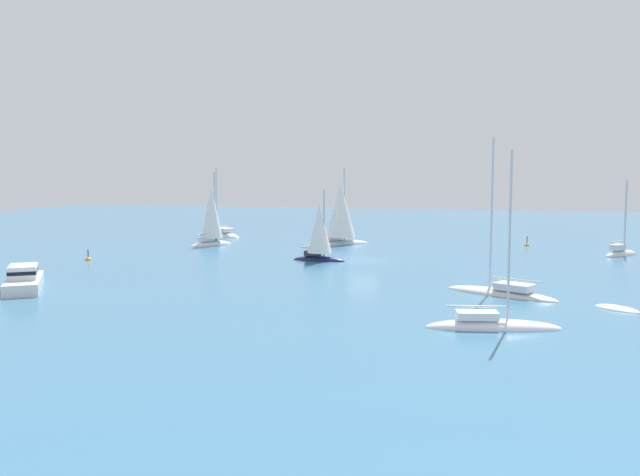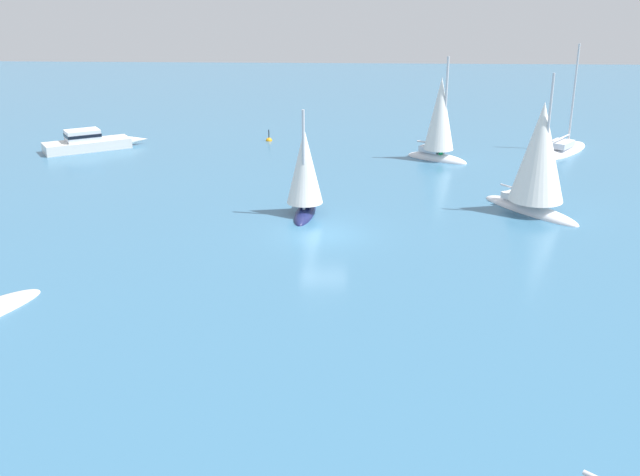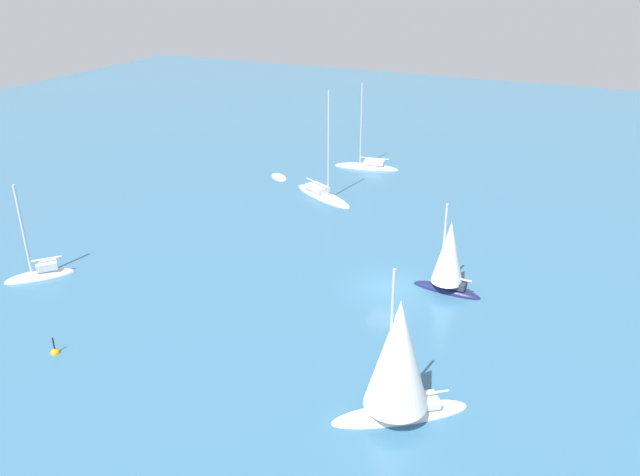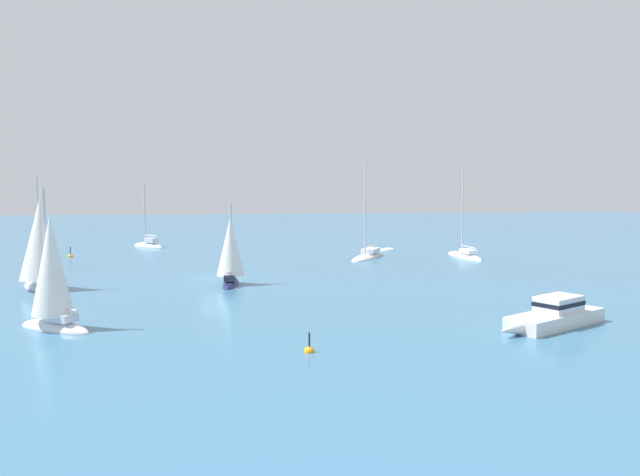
% 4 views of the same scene
% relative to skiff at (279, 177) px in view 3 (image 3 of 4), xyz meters
% --- Properties ---
extents(ground_plane, '(160.00, 160.00, 0.00)m').
position_rel_skiff_xyz_m(ground_plane, '(-17.57, 17.31, 0.00)').
color(ground_plane, teal).
extents(skiff, '(2.81, 2.77, 0.38)m').
position_rel_skiff_xyz_m(skiff, '(0.00, 0.00, 0.00)').
color(skiff, silver).
rests_on(skiff, ground).
extents(sloop, '(4.73, 2.26, 6.60)m').
position_rel_skiff_xyz_m(sloop, '(-21.24, 16.08, 2.32)').
color(sloop, '#191E4C').
rests_on(sloop, ground).
extents(sloop_2, '(3.97, 4.24, 7.46)m').
position_rel_skiff_xyz_m(sloop_2, '(5.01, 26.03, 0.20)').
color(sloop_2, silver).
rests_on(sloop_2, ground).
extents(sloop_3, '(7.57, 5.30, 10.28)m').
position_rel_skiff_xyz_m(sloop_3, '(-6.23, 3.08, 0.15)').
color(sloop_3, silver).
rests_on(sloop_3, ground).
extents(yacht, '(6.91, 2.60, 9.31)m').
position_rel_skiff_xyz_m(yacht, '(-6.97, -6.54, 0.11)').
color(yacht, white).
rests_on(yacht, ground).
extents(sailboat_1, '(6.57, 5.41, 8.61)m').
position_rel_skiff_xyz_m(sailboat_1, '(-22.18, 29.50, 3.04)').
color(sailboat_1, white).
rests_on(sailboat_1, ground).
extents(channel_buoy, '(0.53, 0.53, 1.27)m').
position_rel_skiff_xyz_m(channel_buoy, '(-2.90, 32.48, 0.02)').
color(channel_buoy, orange).
rests_on(channel_buoy, ground).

